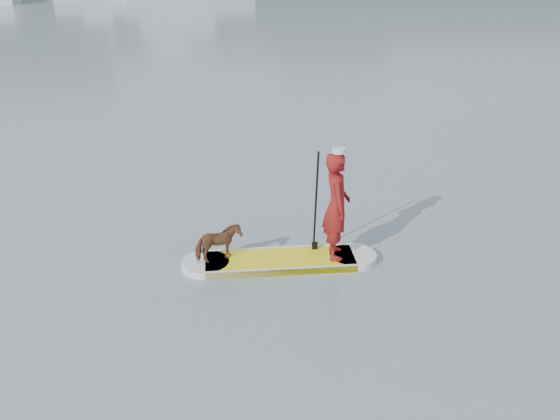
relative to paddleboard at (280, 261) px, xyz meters
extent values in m
plane|color=slate|center=(-3.16, -2.93, -0.06)|extent=(140.00, 140.00, 0.00)
cube|color=yellow|center=(0.00, 0.00, 0.00)|extent=(2.56, 1.02, 0.12)
cylinder|color=silver|center=(-1.24, 0.11, 0.00)|extent=(0.80, 0.80, 0.12)
cylinder|color=silver|center=(1.24, -0.11, 0.00)|extent=(0.80, 0.80, 0.12)
cube|color=silver|center=(0.03, 0.37, 0.00)|extent=(2.50, 0.28, 0.12)
cube|color=silver|center=(-0.03, -0.37, 0.00)|extent=(2.50, 0.28, 0.12)
imported|color=maroon|center=(0.92, -0.08, 0.97)|extent=(0.52, 0.72, 1.83)
cylinder|color=silver|center=(0.92, -0.08, 1.92)|extent=(0.22, 0.22, 0.07)
imported|color=#56311D|center=(-1.02, 0.09, 0.38)|extent=(0.82, 0.54, 0.64)
cylinder|color=black|center=(0.64, 0.18, 0.94)|extent=(0.06, 0.30, 1.89)
cube|color=black|center=(0.64, 0.18, 0.04)|extent=(0.10, 0.03, 0.32)
camera|label=1|loc=(-1.72, -9.00, 5.16)|focal=40.00mm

